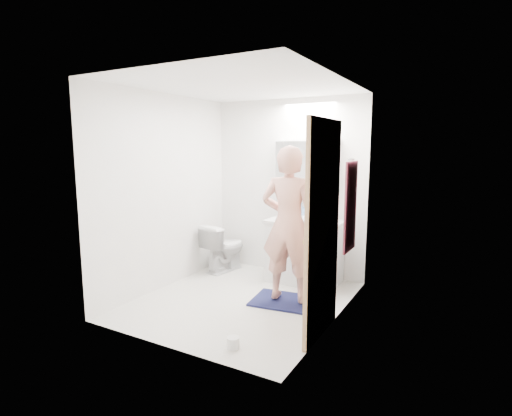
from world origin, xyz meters
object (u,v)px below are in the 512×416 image
Objects in this scene: vanity_cabinet at (305,253)px; medicine_cabinet at (307,166)px; person at (289,224)px; toilet at (224,247)px; soap_bottle_a at (291,208)px; toothbrush_cup at (325,216)px; soap_bottle_b at (301,210)px; toilet_paper_roll at (233,343)px.

vanity_cabinet is 1.02× the size of medicine_cabinet.
vanity_cabinet is at bearing -69.04° from medicine_cabinet.
person reaches higher than vanity_cabinet.
toilet is 1.56m from person.
vanity_cabinet is 3.81× the size of soap_bottle_a.
toothbrush_cup reaches higher than toilet.
toilet is 1.12m from soap_bottle_a.
person reaches higher than toilet.
medicine_cabinet is 0.60m from soap_bottle_a.
vanity_cabinet is at bearing -28.93° from soap_bottle_a.
toilet is 1.24m from soap_bottle_b.
toilet is 0.39× the size of person.
toilet is at bearing 125.56° from toilet_paper_roll.
person is at bearing 163.08° from toilet.
vanity_cabinet is 0.63m from soap_bottle_a.
vanity_cabinet is 0.94m from person.
toothbrush_cup is at bearing 1.18° from soap_bottle_a.
soap_bottle_a is at bearing -162.55° from medicine_cabinet.
person is at bearing -75.57° from soap_bottle_b.
soap_bottle_b reaches higher than toilet.
medicine_cabinet reaches higher than person.
vanity_cabinet is at bearing -143.02° from toothbrush_cup.
toilet_paper_roll is at bearing -83.19° from soap_bottle_b.
person is 8.98× the size of soap_bottle_b.
person is at bearing -78.75° from medicine_cabinet.
soap_bottle_a is at bearing -74.59° from person.
medicine_cabinet is 0.51× the size of person.
toilet is at bearing -34.09° from person.
soap_bottle_b is 2.31m from toilet_paper_roll.
toilet_paper_roll is (0.25, -2.13, -0.87)m from soap_bottle_b.
soap_bottle_b is at bearing 125.80° from vanity_cabinet.
toothbrush_cup reaches higher than toilet_paper_roll.
soap_bottle_a is at bearing 151.07° from vanity_cabinet.
toothbrush_cup is (0.21, 0.16, 0.48)m from vanity_cabinet.
soap_bottle_b is at bearing 11.97° from soap_bottle_a.
soap_bottle_b is at bearing -82.93° from person.
medicine_cabinet reaches higher than vanity_cabinet.
soap_bottle_a is (-0.19, -0.06, -0.56)m from medicine_cabinet.
toilet_paper_roll is (1.31, -1.83, -0.29)m from toilet.
medicine_cabinet is at bearing 170.31° from toothbrush_cup.
medicine_cabinet is 0.70m from toothbrush_cup.
soap_bottle_b is (1.05, 0.30, 0.58)m from toilet.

